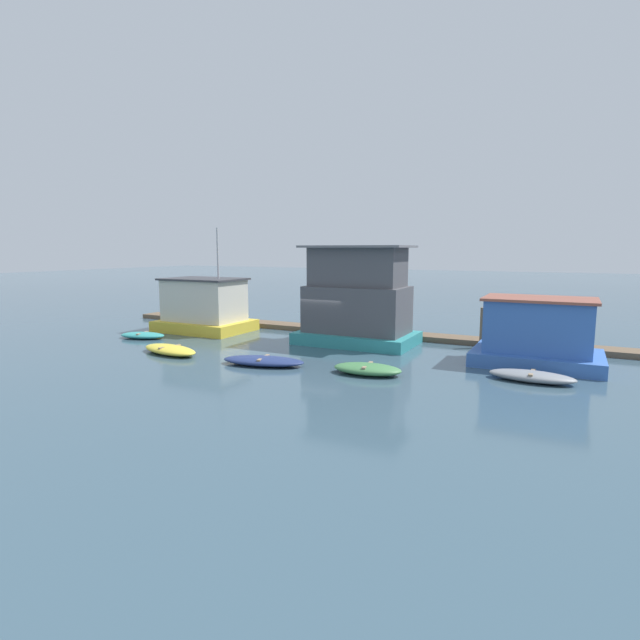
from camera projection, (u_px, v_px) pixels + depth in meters
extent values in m
plane|color=#385160|center=(328.00, 342.00, 27.96)|extent=(200.00, 200.00, 0.00)
cube|color=brown|center=(352.00, 331.00, 30.90)|extent=(33.80, 1.58, 0.30)
cube|color=gold|center=(205.00, 326.00, 31.90)|extent=(5.64, 4.01, 0.68)
cube|color=beige|center=(204.00, 300.00, 31.67)|extent=(4.65, 3.01, 2.57)
cube|color=#38383D|center=(204.00, 279.00, 31.48)|extent=(4.95, 3.31, 0.12)
cylinder|color=#B2B2B7|center=(218.00, 253.00, 30.72)|extent=(0.12, 0.12, 3.11)
cube|color=teal|center=(357.00, 338.00, 27.63)|extent=(6.35, 3.96, 0.64)
cube|color=#4C4C51|center=(357.00, 309.00, 27.41)|extent=(5.44, 3.05, 2.54)
cube|color=#4C4C51|center=(357.00, 267.00, 27.08)|extent=(4.92, 2.54, 2.09)
cube|color=slate|center=(358.00, 247.00, 26.93)|extent=(5.74, 3.35, 0.12)
cube|color=#3866B7|center=(536.00, 358.00, 22.60)|extent=(5.48, 3.89, 0.61)
cube|color=#3866B7|center=(538.00, 326.00, 22.39)|extent=(4.40, 2.80, 2.31)
cube|color=brown|center=(540.00, 299.00, 22.22)|extent=(4.70, 3.10, 0.12)
ellipsoid|color=teal|center=(143.00, 335.00, 29.22)|extent=(2.95, 1.98, 0.36)
cube|color=#997F60|center=(142.00, 333.00, 29.20)|extent=(0.44, 1.12, 0.08)
ellipsoid|color=yellow|center=(170.00, 350.00, 24.89)|extent=(3.85, 2.17, 0.42)
cube|color=#997F60|center=(170.00, 347.00, 24.87)|extent=(0.41, 1.24, 0.08)
ellipsoid|color=navy|center=(263.00, 361.00, 22.46)|extent=(4.03, 2.26, 0.40)
cube|color=#997F60|center=(263.00, 358.00, 22.44)|extent=(0.42, 1.25, 0.08)
ellipsoid|color=#47844C|center=(367.00, 369.00, 20.82)|extent=(3.02, 1.74, 0.45)
cube|color=#997F60|center=(367.00, 365.00, 20.80)|extent=(0.28, 1.24, 0.08)
ellipsoid|color=gray|center=(532.00, 376.00, 19.69)|extent=(3.28, 1.40, 0.42)
cube|color=#997F60|center=(532.00, 373.00, 19.67)|extent=(0.20, 1.09, 0.08)
cylinder|color=brown|center=(482.00, 328.00, 26.30)|extent=(0.25, 0.25, 2.15)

